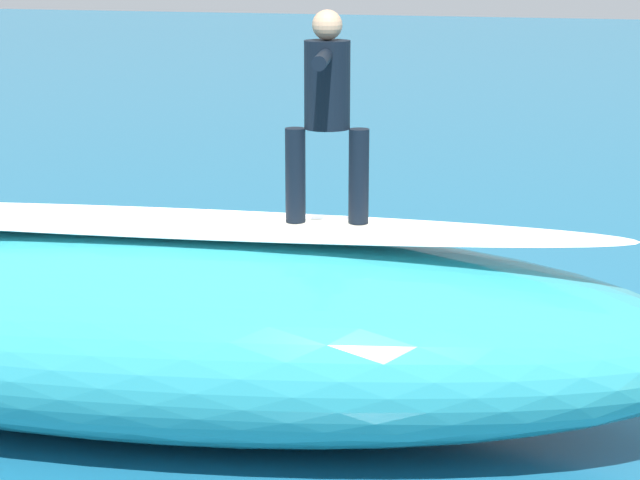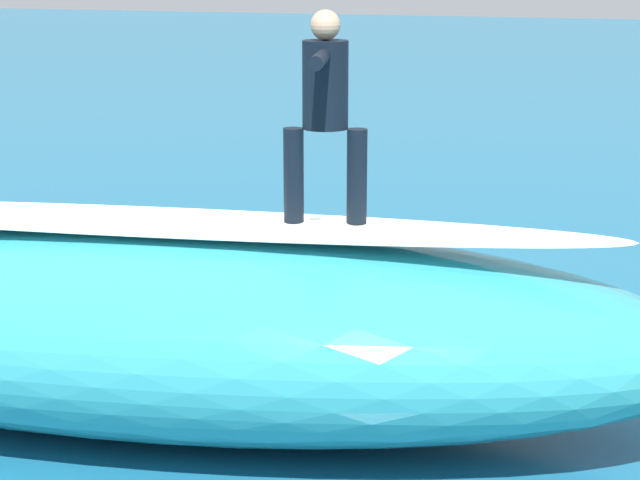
# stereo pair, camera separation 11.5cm
# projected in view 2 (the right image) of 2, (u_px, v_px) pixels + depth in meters

# --- Properties ---
(ground_plane) EXTENTS (120.00, 120.00, 0.00)m
(ground_plane) POSITION_uv_depth(u_px,v_px,m) (285.00, 364.00, 10.95)
(ground_plane) COLOR #196084
(wave_crest) EXTENTS (9.41, 4.01, 1.71)m
(wave_crest) POSITION_uv_depth(u_px,v_px,m) (159.00, 325.00, 9.45)
(wave_crest) COLOR teal
(wave_crest) RESTS_ON ground_plane
(wave_foam_lip) EXTENTS (7.82, 1.99, 0.08)m
(wave_foam_lip) POSITION_uv_depth(u_px,v_px,m) (155.00, 222.00, 9.22)
(wave_foam_lip) COLOR white
(wave_foam_lip) RESTS_ON wave_crest
(surfboard_riding) EXTENTS (2.18, 0.90, 0.10)m
(surfboard_riding) POSITION_uv_depth(u_px,v_px,m) (325.00, 228.00, 8.97)
(surfboard_riding) COLOR #EAE5C6
(surfboard_riding) RESTS_ON wave_crest
(surfer_riding) EXTENTS (0.65, 1.57, 1.67)m
(surfer_riding) POSITION_uv_depth(u_px,v_px,m) (325.00, 101.00, 8.71)
(surfer_riding) COLOR black
(surfer_riding) RESTS_ON surfboard_riding
(surfboard_paddling) EXTENTS (2.17, 0.94, 0.07)m
(surfboard_paddling) POSITION_uv_depth(u_px,v_px,m) (316.00, 330.00, 11.82)
(surfboard_paddling) COLOR silver
(surfboard_paddling) RESTS_ON ground_plane
(surfer_paddling) EXTENTS (1.78, 0.61, 0.32)m
(surfer_paddling) POSITION_uv_depth(u_px,v_px,m) (303.00, 314.00, 11.79)
(surfer_paddling) COLOR black
(surfer_paddling) RESTS_ON surfboard_paddling
(foam_patch_near) EXTENTS (1.34, 1.35, 0.17)m
(foam_patch_near) POSITION_uv_depth(u_px,v_px,m) (328.00, 306.00, 12.46)
(foam_patch_near) COLOR white
(foam_patch_near) RESTS_ON ground_plane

